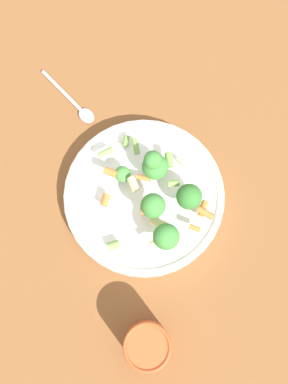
{
  "coord_description": "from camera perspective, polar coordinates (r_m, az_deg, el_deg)",
  "views": [
    {
      "loc": [
        -0.08,
        -0.17,
        0.83
      ],
      "look_at": [
        0.0,
        0.0,
        0.06
      ],
      "focal_mm": 42.0,
      "sensor_mm": 36.0,
      "label": 1
    }
  ],
  "objects": [
    {
      "name": "cup",
      "position": [
        0.78,
        0.4,
        -18.86
      ],
      "size": [
        0.08,
        0.08,
        0.09
      ],
      "color": "#CC4C23",
      "rests_on": "ground_plane"
    },
    {
      "name": "pasta_salad",
      "position": [
        0.76,
        2.2,
        -0.36
      ],
      "size": [
        0.19,
        0.23,
        0.08
      ],
      "color": "#8CB766",
      "rests_on": "bowl"
    },
    {
      "name": "ground_plane",
      "position": [
        0.85,
        -0.0,
        -0.93
      ],
      "size": [
        3.0,
        3.0,
        0.0
      ],
      "primitive_type": "plane",
      "color": "brown"
    },
    {
      "name": "bowl",
      "position": [
        0.83,
        -0.0,
        -0.58
      ],
      "size": [
        0.29,
        0.29,
        0.04
      ],
      "color": "white",
      "rests_on": "ground_plane"
    },
    {
      "name": "spoon",
      "position": [
        0.91,
        -8.51,
        10.75
      ],
      "size": [
        0.07,
        0.15,
        0.01
      ],
      "rotation": [
        0.0,
        0.0,
        11.35
      ],
      "color": "silver",
      "rests_on": "ground_plane"
    }
  ]
}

